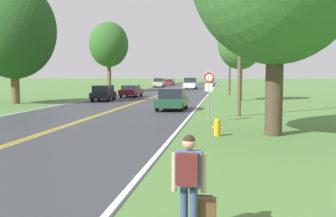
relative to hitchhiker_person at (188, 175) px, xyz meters
name	(u,v)px	position (x,y,z in m)	size (l,w,h in m)	color
hitchhiker_person	(188,175)	(0.00, 0.00, 0.00)	(0.57, 0.42, 1.67)	#38476B
suitcase	(205,216)	(0.26, 0.15, -0.72)	(0.37, 0.21, 0.66)	brown
fire_hydrant	(217,127)	(0.23, 11.14, -0.64)	(0.44, 0.28, 0.75)	gold
traffic_sign	(209,84)	(-0.35, 16.36, 1.04)	(0.60, 0.10, 2.73)	gray
utility_pole_midground	(240,34)	(1.39, 19.61, 3.99)	(1.80, 0.24, 9.70)	brown
utility_pole_far	(230,65)	(0.99, 45.65, 2.67)	(1.80, 0.24, 7.09)	brown
tree_behind_sign	(109,45)	(-15.91, 51.56, 5.63)	(5.51, 5.51, 9.85)	brown
tree_mid_treeline	(14,30)	(-17.57, 27.72, 5.29)	(7.25, 7.25, 10.50)	brown
tree_right_cluster	(240,44)	(1.90, 34.54, 4.43)	(4.31, 4.31, 7.96)	brown
car_dark_green_sedan_nearest	(172,99)	(-3.25, 23.28, -0.23)	(2.01, 4.11, 1.57)	black
car_black_hatchback_approaching	(103,93)	(-11.01, 32.15, -0.22)	(1.91, 3.78, 1.49)	black
car_maroon_sedan_mid_near	(131,91)	(-9.90, 39.18, -0.33)	(1.92, 4.29, 1.31)	black
car_white_van_mid_far	(190,83)	(-5.24, 62.36, -0.05)	(2.06, 4.04, 1.88)	black
car_champagne_suv_receding	(159,82)	(-11.83, 71.14, -0.11)	(1.89, 4.29, 1.69)	black
car_dark_grey_suv_distant	(210,81)	(-2.79, 79.58, -0.07)	(1.93, 4.19, 1.79)	black
car_red_sedan_horizon	(169,82)	(-11.80, 84.64, -0.34)	(1.97, 4.88, 1.30)	black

